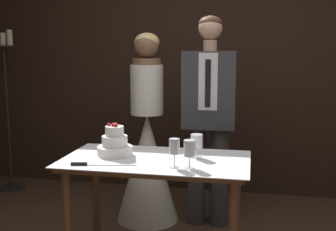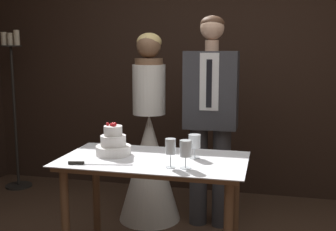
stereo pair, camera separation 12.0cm
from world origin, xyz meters
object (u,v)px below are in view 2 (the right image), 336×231
object	(u,v)px
bride	(149,153)
groom	(211,112)
wine_glass_far	(194,142)
cake_table	(154,175)
tiered_cake	(113,144)
cake_knife	(88,163)
wine_glass_near	(170,147)
candle_stand	(14,108)
wine_glass_middle	(186,150)

from	to	relation	value
bride	groom	bearing A→B (deg)	-0.07
wine_glass_far	bride	distance (m)	0.95
cake_table	tiered_cake	xyz separation A→B (m)	(-0.29, 0.03, 0.19)
cake_table	wine_glass_far	size ratio (longest dim) A/B	7.75
cake_knife	wine_glass_near	world-z (taller)	wine_glass_near
bride	groom	world-z (taller)	groom
tiered_cake	wine_glass_near	xyz separation A→B (m)	(0.45, -0.21, 0.05)
cake_table	wine_glass_near	distance (m)	0.34
wine_glass_far	bride	world-z (taller)	bride
bride	candle_stand	world-z (taller)	candle_stand
tiered_cake	candle_stand	distance (m)	2.06
wine_glass_near	bride	world-z (taller)	bride
wine_glass_middle	wine_glass_far	distance (m)	0.25
tiered_cake	wine_glass_middle	bearing A→B (deg)	-20.81
groom	wine_glass_middle	bearing A→B (deg)	-90.84
cake_table	wine_glass_middle	size ratio (longest dim) A/B	7.07
wine_glass_near	candle_stand	world-z (taller)	candle_stand
cake_table	groom	size ratio (longest dim) A/B	0.70
groom	candle_stand	xyz separation A→B (m)	(-2.17, 0.50, -0.10)
candle_stand	wine_glass_middle	bearing A→B (deg)	-34.68
wine_glass_middle	bride	world-z (taller)	bride
wine_glass_far	candle_stand	size ratio (longest dim) A/B	0.09
candle_stand	cake_knife	bearing A→B (deg)	-45.24
groom	cake_table	bearing A→B (deg)	-108.02
wine_glass_far	bride	bearing A→B (deg)	125.49
tiered_cake	groom	size ratio (longest dim) A/B	0.14
cake_table	wine_glass_far	world-z (taller)	wine_glass_far
cake_knife	wine_glass_near	distance (m)	0.54
cake_knife	bride	distance (m)	1.08
cake_knife	wine_glass_far	xyz separation A→B (m)	(0.62, 0.32, 0.10)
cake_knife	candle_stand	xyz separation A→B (m)	(-1.54, 1.55, 0.09)
cake_table	cake_knife	xyz separation A→B (m)	(-0.36, -0.24, 0.12)
candle_stand	wine_glass_near	bearing A→B (deg)	-35.98
cake_knife	tiered_cake	bearing A→B (deg)	64.49
cake_table	candle_stand	bearing A→B (deg)	145.34
cake_table	tiered_cake	size ratio (longest dim) A/B	5.12
tiered_cake	bride	bearing A→B (deg)	87.95
wine_glass_middle	groom	xyz separation A→B (m)	(0.01, 0.99, 0.09)
cake_knife	bride	world-z (taller)	bride
tiered_cake	cake_knife	distance (m)	0.29
tiered_cake	wine_glass_middle	size ratio (longest dim) A/B	1.38
wine_glass_near	candle_stand	size ratio (longest dim) A/B	0.11
wine_glass_near	candle_stand	bearing A→B (deg)	144.02
tiered_cake	cake_knife	world-z (taller)	tiered_cake
bride	groom	xyz separation A→B (m)	(0.53, -0.00, 0.38)
cake_table	groom	xyz separation A→B (m)	(0.27, 0.82, 0.31)
cake_knife	candle_stand	size ratio (longest dim) A/B	0.24
cake_knife	candle_stand	bearing A→B (deg)	123.43
bride	cake_table	bearing A→B (deg)	-72.00
bride	wine_glass_near	bearing A→B (deg)	-66.99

